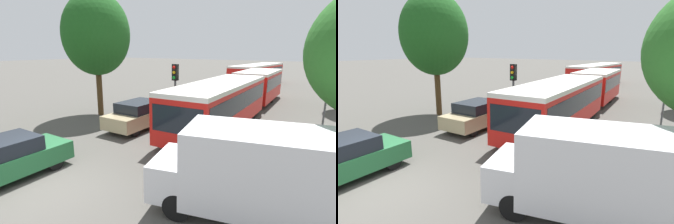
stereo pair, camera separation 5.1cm
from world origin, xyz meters
TOP-DOWN VIEW (x-y plane):
  - ground_plane at (0.00, 0.00)m, footprint 200.00×200.00m
  - articulated_bus at (1.56, 12.75)m, footprint 3.53×17.01m
  - city_bus_rear at (-1.77, 28.18)m, footprint 3.26×11.60m
  - queued_car_green at (-1.62, -0.24)m, footprint 1.80×4.03m
  - queued_car_tan at (-1.84, 6.76)m, footprint 1.91×4.28m
  - queued_car_blue at (-1.53, 12.79)m, footprint 1.78×3.98m
  - white_van at (5.74, 2.44)m, footprint 5.33×3.17m
  - traffic_light at (-0.70, 8.50)m, footprint 0.33×0.37m
  - no_entry_sign at (6.60, 9.16)m, footprint 0.70×0.08m
  - tree_left_mid at (-5.87, 7.58)m, footprint 4.15×4.15m

SIDE VIEW (x-z plane):
  - ground_plane at x=0.00m, z-range 0.00..0.00m
  - queued_car_blue at x=-1.53m, z-range 0.01..1.38m
  - queued_car_green at x=-1.62m, z-range 0.01..1.39m
  - queued_car_tan at x=-1.84m, z-range 0.01..1.48m
  - white_van at x=5.74m, z-range 0.09..2.40m
  - city_bus_rear at x=-1.77m, z-range 0.19..2.66m
  - articulated_bus at x=1.56m, z-range 0.19..2.70m
  - no_entry_sign at x=6.60m, z-range 0.47..3.29m
  - traffic_light at x=-0.70m, z-range 0.80..4.20m
  - tree_left_mid at x=-5.87m, z-range 1.16..8.78m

